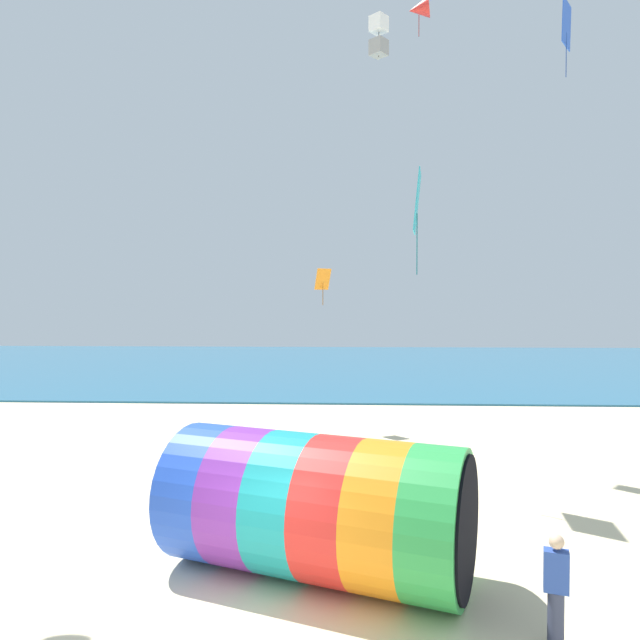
# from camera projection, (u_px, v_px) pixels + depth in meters

# --- Properties ---
(sea) EXTENTS (120.00, 40.00, 0.10)m
(sea) POSITION_uv_depth(u_px,v_px,m) (323.00, 364.00, 49.45)
(sea) COLOR #236084
(sea) RESTS_ON ground
(giant_inflatable_tube) EXTENTS (6.17, 4.43, 2.69)m
(giant_inflatable_tube) POSITION_uv_depth(u_px,v_px,m) (317.00, 506.00, 10.73)
(giant_inflatable_tube) COLOR blue
(giant_inflatable_tube) RESTS_ON ground
(kite_handler) EXTENTS (0.41, 0.32, 1.69)m
(kite_handler) POSITION_uv_depth(u_px,v_px,m) (556.00, 589.00, 8.56)
(kite_handler) COLOR #383D56
(kite_handler) RESTS_ON ground
(kite_red_delta) EXTENTS (1.07, 1.00, 1.64)m
(kite_red_delta) POSITION_uv_depth(u_px,v_px,m) (419.00, 9.00, 24.57)
(kite_red_delta) COLOR red
(kite_cyan_diamond) EXTENTS (0.37, 1.19, 2.88)m
(kite_cyan_diamond) POSITION_uv_depth(u_px,v_px,m) (417.00, 203.00, 15.90)
(kite_cyan_diamond) COLOR #2DB2C6
(kite_blue_diamond) EXTENTS (0.71, 1.00, 2.86)m
(kite_blue_diamond) POSITION_uv_depth(u_px,v_px,m) (567.00, 25.00, 21.78)
(kite_blue_diamond) COLOR blue
(kite_white_box) EXTENTS (0.75, 0.75, 1.52)m
(kite_white_box) POSITION_uv_depth(u_px,v_px,m) (379.00, 36.00, 20.68)
(kite_white_box) COLOR white
(kite_orange_diamond) EXTENTS (0.73, 0.61, 1.55)m
(kite_orange_diamond) POSITION_uv_depth(u_px,v_px,m) (323.00, 280.00, 24.14)
(kite_orange_diamond) COLOR orange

